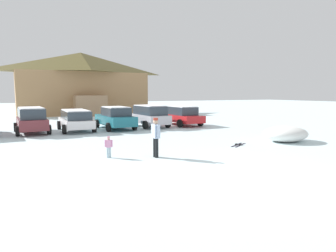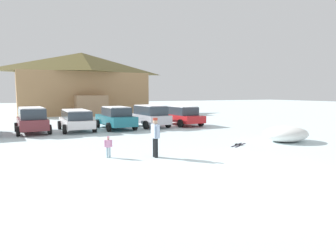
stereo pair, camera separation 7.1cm
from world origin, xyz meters
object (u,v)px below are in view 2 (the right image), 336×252
ski_lodge (83,83)px  parked_white_suv (76,119)px  parked_silver_wagon (150,115)px  parked_maroon_van (32,119)px  skier_adult_in_blue_parka (155,135)px  parked_teal_hatchback (116,118)px  parked_red_sedan (182,116)px  pair_of_skis (238,145)px  skier_child_in_pink_snowsuit (108,146)px  plowed_snow_pile (286,134)px

ski_lodge → parked_white_suv: 18.33m
ski_lodge → parked_silver_wagon: 18.05m
ski_lodge → parked_maroon_van: size_ratio=3.84×
parked_silver_wagon → skier_adult_in_blue_parka: bearing=-110.9°
parked_teal_hatchback → parked_red_sedan: 5.70m
skier_adult_in_blue_parka → pair_of_skis: bearing=9.2°
parked_maroon_van → pair_of_skis: bearing=-45.7°
parked_white_suv → skier_child_in_pink_snowsuit: (-0.15, -9.69, -0.32)m
parked_teal_hatchback → skier_child_in_pink_snowsuit: parked_teal_hatchback is taller
parked_silver_wagon → skier_child_in_pink_snowsuit: (-5.83, -9.75, -0.42)m
pair_of_skis → skier_child_in_pink_snowsuit: bearing=-179.8°
parked_maroon_van → parked_teal_hatchback: size_ratio=0.90×
ski_lodge → skier_adult_in_blue_parka: (-1.88, -28.20, -2.99)m
parked_maroon_van → parked_teal_hatchback: 5.73m
ski_lodge → parked_white_suv: bearing=-101.3°
ski_lodge → skier_adult_in_blue_parka: size_ratio=9.70×
parked_silver_wagon → skier_child_in_pink_snowsuit: parked_silver_wagon is taller
ski_lodge → parked_silver_wagon: bearing=-83.1°
parked_silver_wagon → plowed_snow_pile: 10.74m
plowed_snow_pile → pair_of_skis: bearing=176.6°
ski_lodge → parked_teal_hatchback: 18.00m
parked_silver_wagon → parked_red_sedan: (2.90, -0.01, -0.11)m
skier_child_in_pink_snowsuit → pair_of_skis: (6.82, 0.02, -0.48)m
ski_lodge → parked_silver_wagon: (2.15, -17.66, -3.01)m
parked_white_suv → plowed_snow_pile: 13.89m
pair_of_skis → plowed_snow_pile: bearing=-3.4°
ski_lodge → parked_red_sedan: bearing=-74.1°
ski_lodge → parked_silver_wagon: ski_lodge is taller
ski_lodge → plowed_snow_pile: 28.49m
parked_white_suv → parked_silver_wagon: size_ratio=1.11×
parked_teal_hatchback → plowed_snow_pile: size_ratio=1.76×
skier_child_in_pink_snowsuit → skier_adult_in_blue_parka: (1.80, -0.79, 0.44)m
ski_lodge → skier_adult_in_blue_parka: 28.42m
parked_silver_wagon → skier_child_in_pink_snowsuit: size_ratio=4.68×
parked_maroon_van → plowed_snow_pile: size_ratio=1.58×
parked_silver_wagon → pair_of_skis: bearing=-84.2°
parked_maroon_van → plowed_snow_pile: parked_maroon_van is taller
parked_white_suv → plowed_snow_pile: (9.78, -9.86, -0.40)m
skier_adult_in_blue_parka → parked_teal_hatchback: bearing=83.3°
pair_of_skis → parked_teal_hatchback: bearing=111.4°
parked_white_suv → pair_of_skis: 11.77m
skier_adult_in_blue_parka → parked_silver_wagon: bearing=69.1°
parked_red_sedan → plowed_snow_pile: 9.98m
parked_teal_hatchback → skier_child_in_pink_snowsuit: 10.15m
skier_adult_in_blue_parka → pair_of_skis: (5.02, 0.81, -0.92)m
parked_white_suv → parked_red_sedan: size_ratio=1.00×
parked_teal_hatchback → parked_red_sedan: (5.70, 0.05, -0.04)m
ski_lodge → parked_maroon_van: (-6.39, -17.62, -3.01)m
parked_silver_wagon → parked_red_sedan: 2.90m
parked_maroon_van → parked_silver_wagon: size_ratio=1.01×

